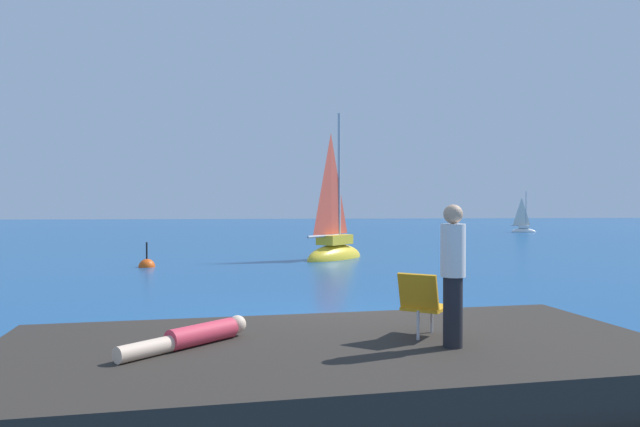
# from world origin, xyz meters

# --- Properties ---
(ground_plane) EXTENTS (160.00, 160.00, 0.00)m
(ground_plane) POSITION_xyz_m (0.00, 0.00, 0.00)
(ground_plane) COLOR navy
(shore_ledge) EXTENTS (8.13, 4.35, 0.50)m
(shore_ledge) POSITION_xyz_m (-0.22, -3.41, 0.25)
(shore_ledge) COLOR #2D2823
(shore_ledge) RESTS_ON ground
(boulder_seaward) EXTENTS (0.92, 1.03, 0.62)m
(boulder_seaward) POSITION_xyz_m (0.72, -1.67, 0.00)
(boulder_seaward) COLOR #282724
(boulder_seaward) RESTS_ON ground
(boulder_inland) EXTENTS (1.06, 0.97, 0.51)m
(boulder_inland) POSITION_xyz_m (-1.38, -1.03, 0.00)
(boulder_inland) COLOR #2F2925
(boulder_inland) RESTS_ON ground
(sailboat_near) EXTENTS (3.09, 3.23, 6.35)m
(sailboat_near) POSITION_xyz_m (2.06, 12.29, 0.34)
(sailboat_near) COLOR yellow
(sailboat_near) RESTS_ON ground
(sailboat_far) EXTENTS (1.94, 1.40, 3.53)m
(sailboat_far) POSITION_xyz_m (20.06, 32.75, 0.19)
(sailboat_far) COLOR white
(sailboat_far) RESTS_ON ground
(person_sunbather) EXTENTS (1.35, 1.33, 0.25)m
(person_sunbather) POSITION_xyz_m (-1.84, -3.39, 0.62)
(person_sunbather) COLOR #DB384C
(person_sunbather) RESTS_ON shore_ledge
(person_standing) EXTENTS (0.28, 0.28, 1.62)m
(person_standing) POSITION_xyz_m (1.09, -3.78, 1.37)
(person_standing) COLOR black
(person_standing) RESTS_ON shore_ledge
(beach_chair) EXTENTS (0.74, 0.76, 0.80)m
(beach_chair) POSITION_xyz_m (0.88, -3.28, 0.94)
(beach_chair) COLOR orange
(beach_chair) RESTS_ON shore_ledge
(marker_buoy) EXTENTS (0.56, 0.56, 1.13)m
(marker_buoy) POSITION_xyz_m (-4.76, 10.10, 0.01)
(marker_buoy) COLOR #EA5114
(marker_buoy) RESTS_ON ground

